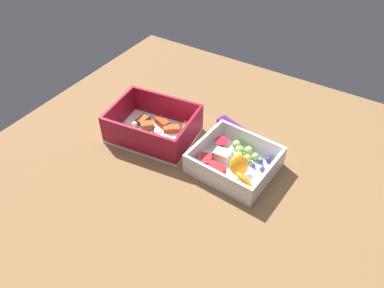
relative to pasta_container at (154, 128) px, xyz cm
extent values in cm
cube|color=brown|center=(10.24, -1.01, -3.14)|extent=(80.00, 80.00, 2.00)
cube|color=white|center=(-0.12, -0.03, -1.84)|extent=(19.17, 15.31, 0.60)
cube|color=maroon|center=(-8.58, -1.10, 1.49)|extent=(2.24, 13.18, 6.04)
cube|color=maroon|center=(8.35, 1.03, 1.49)|extent=(2.24, 13.18, 6.04)
cube|color=maroon|center=(-0.90, 6.22, 1.49)|extent=(16.41, 2.64, 6.04)
cube|color=maroon|center=(0.67, -6.29, 1.49)|extent=(16.41, 2.64, 6.04)
ellipsoid|color=beige|center=(0.78, 0.35, -0.73)|extent=(2.80, 2.69, 1.15)
ellipsoid|color=beige|center=(0.20, -2.16, -0.59)|extent=(3.29, 3.01, 1.35)
ellipsoid|color=beige|center=(5.53, -2.34, -0.75)|extent=(2.50, 2.73, 1.12)
ellipsoid|color=beige|center=(-4.39, -5.00, -0.65)|extent=(2.72, 3.05, 1.26)
ellipsoid|color=beige|center=(3.57, -0.60, -0.50)|extent=(3.21, 2.45, 1.48)
ellipsoid|color=beige|center=(-5.51, -1.25, -0.52)|extent=(3.45, 2.95, 1.46)
ellipsoid|color=beige|center=(2.66, -4.33, -0.49)|extent=(3.17, 2.37, 1.49)
cube|color=#AD5B1E|center=(5.81, 4.62, -0.70)|extent=(3.19, 3.52, 1.68)
cube|color=brown|center=(-4.57, 1.96, -0.93)|extent=(1.89, 3.31, 1.21)
cube|color=red|center=(-0.13, 3.28, -0.78)|extent=(3.74, 2.65, 1.51)
cube|color=brown|center=(2.74, 2.63, -0.89)|extent=(3.91, 3.57, 1.28)
cube|color=brown|center=(-2.15, 0.53, -0.69)|extent=(3.45, 3.32, 1.70)
cube|color=#387A33|center=(-0.67, -4.74, -1.44)|extent=(0.60, 0.40, 0.20)
cube|color=#387A33|center=(3.66, -3.13, -1.44)|extent=(0.60, 0.40, 0.20)
cube|color=#387A33|center=(-0.67, -0.68, -1.44)|extent=(0.60, 0.40, 0.20)
cube|color=#387A33|center=(-4.38, -3.88, -1.44)|extent=(0.60, 0.40, 0.20)
cube|color=#387A33|center=(0.26, -2.85, -1.44)|extent=(0.60, 0.40, 0.20)
cube|color=white|center=(19.36, 0.27, -1.84)|extent=(16.15, 14.80, 0.60)
cube|color=white|center=(12.08, 0.81, 0.46)|extent=(1.60, 13.74, 3.99)
cube|color=white|center=(26.63, -0.26, 0.46)|extent=(1.60, 13.74, 3.99)
cube|color=white|center=(19.83, 6.82, 0.46)|extent=(13.99, 1.62, 3.99)
cube|color=white|center=(18.88, -6.27, 0.46)|extent=(13.99, 1.62, 3.99)
ellipsoid|color=orange|center=(20.94, -1.17, 0.60)|extent=(5.05, 5.26, 4.08)
ellipsoid|color=orange|center=(23.59, -4.08, 0.72)|extent=(5.40, 5.09, 4.32)
cube|color=#F4EACC|center=(16.27, 0.93, -0.56)|extent=(3.40, 2.63, 1.95)
cube|color=red|center=(14.28, -2.20, -0.65)|extent=(3.22, 3.60, 1.78)
cube|color=red|center=(17.34, -3.49, -0.57)|extent=(3.42, 2.69, 1.93)
sphere|color=#9ECC60|center=(19.23, 2.44, -0.62)|extent=(1.83, 1.83, 1.83)
sphere|color=#9ECC60|center=(17.33, 5.27, -0.59)|extent=(1.90, 1.90, 1.90)
sphere|color=#9ECC60|center=(20.21, 4.96, -0.62)|extent=(1.83, 1.83, 1.83)
sphere|color=#9ECC60|center=(18.58, 4.07, -0.59)|extent=(1.89, 1.89, 1.89)
sphere|color=#9ECC60|center=(20.92, 2.86, -0.68)|extent=(1.71, 1.71, 1.71)
sphere|color=#9ECC60|center=(22.03, 4.22, -0.77)|extent=(1.53, 1.53, 1.53)
cone|color=red|center=(14.77, 3.39, -0.38)|extent=(2.88, 2.88, 2.30)
sphere|color=navy|center=(25.68, 4.42, -1.01)|extent=(1.05, 1.05, 1.05)
sphere|color=navy|center=(22.68, 2.01, -1.07)|extent=(0.93, 0.93, 0.93)
sphere|color=navy|center=(24.62, 1.96, -0.99)|extent=(1.09, 1.09, 1.09)
sphere|color=navy|center=(24.56, 5.03, -0.95)|extent=(1.17, 1.17, 1.17)
sphere|color=navy|center=(23.45, 3.85, -1.03)|extent=(1.01, 1.01, 1.01)
cube|color=#51197A|center=(13.13, 11.10, -1.54)|extent=(7.40, 4.38, 1.20)
camera|label=1|loc=(40.38, -49.22, 51.89)|focal=35.50mm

